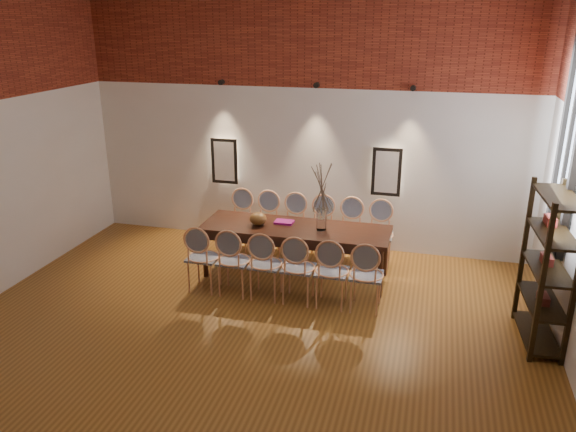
% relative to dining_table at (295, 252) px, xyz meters
% --- Properties ---
extents(floor, '(7.00, 7.00, 0.02)m').
position_rel_dining_table_xyz_m(floor, '(-0.19, -2.21, -0.39)').
color(floor, '#935E23').
rests_on(floor, ground).
extents(wall_back, '(7.00, 0.10, 4.00)m').
position_rel_dining_table_xyz_m(wall_back, '(-0.19, 1.34, 1.62)').
color(wall_back, silver).
rests_on(wall_back, ground).
extents(brick_band_back, '(7.00, 0.02, 1.50)m').
position_rel_dining_table_xyz_m(brick_band_back, '(-0.19, 1.27, 2.88)').
color(brick_band_back, maroon).
rests_on(brick_band_back, ground).
extents(niche_left, '(0.36, 0.06, 0.66)m').
position_rel_dining_table_xyz_m(niche_left, '(-1.49, 1.24, 0.93)').
color(niche_left, '#FFEAC6').
rests_on(niche_left, wall_back).
extents(niche_right, '(0.36, 0.06, 0.66)m').
position_rel_dining_table_xyz_m(niche_right, '(1.11, 1.24, 0.93)').
color(niche_right, '#FFEAC6').
rests_on(niche_right, wall_back).
extents(spot_fixture_left, '(0.08, 0.10, 0.08)m').
position_rel_dining_table_xyz_m(spot_fixture_left, '(-1.49, 1.21, 2.17)').
color(spot_fixture_left, black).
rests_on(spot_fixture_left, wall_back).
extents(spot_fixture_mid, '(0.08, 0.10, 0.08)m').
position_rel_dining_table_xyz_m(spot_fixture_mid, '(0.01, 1.21, 2.17)').
color(spot_fixture_mid, black).
rests_on(spot_fixture_mid, wall_back).
extents(spot_fixture_right, '(0.08, 0.10, 0.08)m').
position_rel_dining_table_xyz_m(spot_fixture_right, '(1.41, 1.21, 2.17)').
color(spot_fixture_right, black).
rests_on(spot_fixture_right, wall_back).
extents(window_glass, '(0.02, 0.78, 2.38)m').
position_rel_dining_table_xyz_m(window_glass, '(3.27, -0.21, 1.77)').
color(window_glass, silver).
rests_on(window_glass, wall_right).
extents(window_frame, '(0.08, 0.90, 2.50)m').
position_rel_dining_table_xyz_m(window_frame, '(3.25, -0.21, 1.77)').
color(window_frame, black).
rests_on(window_frame, wall_right).
extents(window_mullion, '(0.06, 0.06, 2.40)m').
position_rel_dining_table_xyz_m(window_mullion, '(3.25, -0.21, 1.77)').
color(window_mullion, black).
rests_on(window_mullion, wall_right).
extents(dining_table, '(2.62, 0.84, 0.75)m').
position_rel_dining_table_xyz_m(dining_table, '(0.00, 0.00, 0.00)').
color(dining_table, black).
rests_on(dining_table, floor).
extents(chair_near_a, '(0.44, 0.44, 0.94)m').
position_rel_dining_table_xyz_m(chair_near_a, '(-1.09, -0.70, 0.09)').
color(chair_near_a, '#E6A271').
rests_on(chair_near_a, floor).
extents(chair_near_b, '(0.44, 0.44, 0.94)m').
position_rel_dining_table_xyz_m(chair_near_b, '(-0.65, -0.70, 0.09)').
color(chair_near_b, '#E6A271').
rests_on(chair_near_b, floor).
extents(chair_near_c, '(0.44, 0.44, 0.94)m').
position_rel_dining_table_xyz_m(chair_near_c, '(-0.22, -0.70, 0.09)').
color(chair_near_c, '#E6A271').
rests_on(chair_near_c, floor).
extents(chair_near_d, '(0.44, 0.44, 0.94)m').
position_rel_dining_table_xyz_m(chair_near_d, '(0.22, -0.70, 0.09)').
color(chair_near_d, '#E6A271').
rests_on(chair_near_d, floor).
extents(chair_near_e, '(0.44, 0.44, 0.94)m').
position_rel_dining_table_xyz_m(chair_near_e, '(0.65, -0.70, 0.09)').
color(chair_near_e, '#E6A271').
rests_on(chair_near_e, floor).
extents(chair_near_f, '(0.44, 0.44, 0.94)m').
position_rel_dining_table_xyz_m(chair_near_f, '(1.09, -0.70, 0.09)').
color(chair_near_f, '#E6A271').
rests_on(chair_near_f, floor).
extents(chair_far_a, '(0.44, 0.44, 0.94)m').
position_rel_dining_table_xyz_m(chair_far_a, '(-1.09, 0.70, 0.09)').
color(chair_far_a, '#E6A271').
rests_on(chair_far_a, floor).
extents(chair_far_b, '(0.44, 0.44, 0.94)m').
position_rel_dining_table_xyz_m(chair_far_b, '(-0.65, 0.70, 0.09)').
color(chair_far_b, '#E6A271').
rests_on(chair_far_b, floor).
extents(chair_far_c, '(0.44, 0.44, 0.94)m').
position_rel_dining_table_xyz_m(chair_far_c, '(-0.22, 0.70, 0.09)').
color(chair_far_c, '#E6A271').
rests_on(chair_far_c, floor).
extents(chair_far_d, '(0.44, 0.44, 0.94)m').
position_rel_dining_table_xyz_m(chair_far_d, '(0.22, 0.70, 0.09)').
color(chair_far_d, '#E6A271').
rests_on(chair_far_d, floor).
extents(chair_far_e, '(0.44, 0.44, 0.94)m').
position_rel_dining_table_xyz_m(chair_far_e, '(0.65, 0.70, 0.09)').
color(chair_far_e, '#E6A271').
rests_on(chair_far_e, floor).
extents(chair_far_f, '(0.44, 0.44, 0.94)m').
position_rel_dining_table_xyz_m(chair_far_f, '(1.09, 0.70, 0.09)').
color(chair_far_f, '#E6A271').
rests_on(chair_far_f, floor).
extents(vase, '(0.14, 0.14, 0.30)m').
position_rel_dining_table_xyz_m(vase, '(0.37, 0.00, 0.53)').
color(vase, silver).
rests_on(vase, dining_table).
extents(dried_branches, '(0.50, 0.50, 0.70)m').
position_rel_dining_table_xyz_m(dried_branches, '(0.37, 0.00, 0.98)').
color(dried_branches, '#4D3C2C').
rests_on(dried_branches, vase).
extents(bowl, '(0.24, 0.24, 0.18)m').
position_rel_dining_table_xyz_m(bowl, '(-0.53, -0.05, 0.46)').
color(bowl, brown).
rests_on(bowl, dining_table).
extents(book, '(0.26, 0.18, 0.03)m').
position_rel_dining_table_xyz_m(book, '(-0.19, 0.11, 0.39)').
color(book, '#9A147A').
rests_on(book, dining_table).
extents(shelving_rack, '(0.45, 1.02, 1.80)m').
position_rel_dining_table_xyz_m(shelving_rack, '(3.09, -0.91, 0.53)').
color(shelving_rack, black).
rests_on(shelving_rack, floor).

